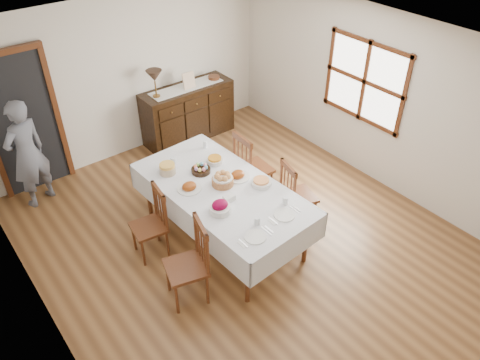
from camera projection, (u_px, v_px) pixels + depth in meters
ground at (245, 240)px, 6.30m from camera, size 6.00×6.00×0.00m
room_shell at (214, 125)px, 5.52m from camera, size 5.02×6.02×2.65m
dining_table at (222, 194)px, 5.93m from camera, size 1.37×2.49×0.83m
chair_left_near at (190, 262)px, 5.23m from camera, size 0.55×0.55×1.08m
chair_left_far at (152, 222)px, 5.85m from camera, size 0.46×0.46×0.98m
chair_right_near at (296, 194)px, 6.29m from camera, size 0.51×0.51×1.01m
chair_right_far at (251, 167)px, 6.72m from camera, size 0.48×0.48×1.10m
sideboard at (188, 113)px, 8.18m from camera, size 1.62×0.58×0.97m
person at (26, 151)px, 6.47m from camera, size 0.64×0.53×1.75m
bread_basket at (223, 180)px, 5.88m from camera, size 0.28×0.28×0.17m
egg_basket at (201, 170)px, 6.12m from camera, size 0.25×0.25×0.11m
ham_platter_a at (189, 187)px, 5.83m from camera, size 0.31×0.31×0.11m
ham_platter_b at (238, 175)px, 6.03m from camera, size 0.31×0.31×0.11m
beet_bowl at (220, 207)px, 5.46m from camera, size 0.26×0.26×0.16m
carrot_bowl at (215, 160)px, 6.29m from camera, size 0.22×0.22×0.09m
pineapple_bowl at (167, 169)px, 6.08m from camera, size 0.21×0.21×0.14m
casserole_dish at (261, 182)px, 5.90m from camera, size 0.26×0.26×0.08m
butter_dish at (229, 198)px, 5.64m from camera, size 0.14×0.10×0.07m
setting_left at (256, 232)px, 5.19m from camera, size 0.43×0.31×0.10m
setting_right at (284, 210)px, 5.48m from camera, size 0.43×0.31×0.10m
glass_far_a at (173, 161)px, 6.26m from camera, size 0.07×0.07×0.11m
glass_far_b at (205, 144)px, 6.59m from camera, size 0.06×0.06×0.11m
runner at (186, 87)px, 7.89m from camera, size 1.30×0.35×0.01m
table_lamp at (154, 77)px, 7.38m from camera, size 0.26×0.26×0.46m
picture_frame at (189, 81)px, 7.78m from camera, size 0.22×0.08×0.28m
deco_bowl at (214, 78)px, 8.14m from camera, size 0.20×0.20×0.06m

